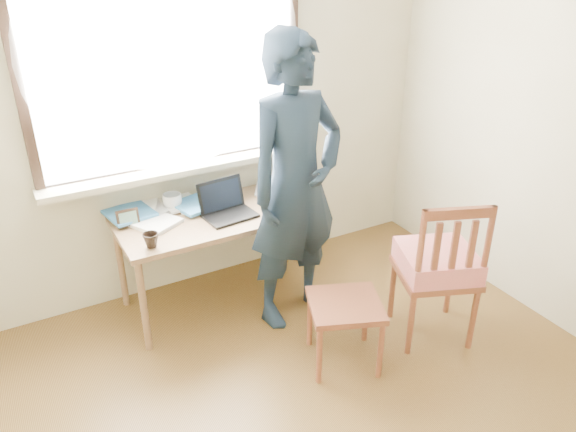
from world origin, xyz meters
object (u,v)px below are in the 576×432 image
work_chair (345,312)px  mug_dark (151,240)px  laptop (226,207)px  mug_white (172,201)px  side_chair (438,264)px  desk (214,224)px  person (296,186)px

work_chair → mug_dark: bearing=140.6°
laptop → mug_white: laptop is taller
mug_white → side_chair: side_chair is taller
desk → mug_dark: size_ratio=13.40×
mug_white → work_chair: 1.38m
laptop → person: 0.52m
mug_dark → side_chair: size_ratio=0.10×
side_chair → mug_white: bearing=135.4°
desk → side_chair: side_chair is taller
laptop → mug_white: (-0.28, 0.26, -0.00)m
mug_white → mug_dark: 0.52m
mug_white → person: (0.61, -0.60, 0.21)m
desk → mug_white: 0.33m
mug_white → mug_dark: (-0.28, -0.44, -0.01)m
mug_white → mug_dark: bearing=-122.5°
laptop → work_chair: size_ratio=0.65×
desk → mug_dark: mug_dark is taller
desk → work_chair: 1.07m
desk → mug_dark: bearing=-156.0°
desk → laptop: laptop is taller
side_chair → person: size_ratio=0.53×
mug_white → side_chair: 1.77m
desk → person: size_ratio=0.67×
laptop → person: (0.33, -0.34, 0.21)m
mug_white → laptop: bearing=-43.1°
mug_dark → side_chair: (1.53, -0.79, -0.20)m
mug_dark → mug_white: bearing=57.5°
side_chair → person: bearing=135.5°
mug_white → mug_dark: size_ratio=1.39×
work_chair → person: (-0.01, 0.58, 0.59)m
work_chair → person: bearing=90.7°
mug_dark → desk: bearing=24.0°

